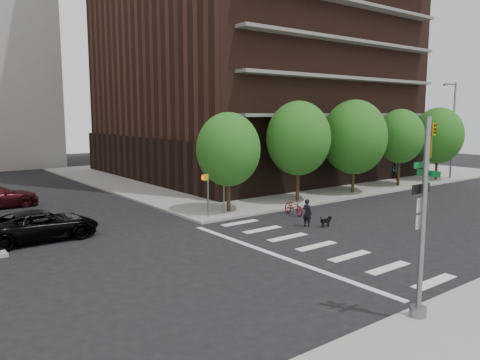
# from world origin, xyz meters

# --- Properties ---
(ground) EXTENTS (120.00, 120.00, 0.00)m
(ground) POSITION_xyz_m (0.00, 0.00, 0.00)
(ground) COLOR black
(ground) RESTS_ON ground
(sidewalk_ne) EXTENTS (39.00, 33.00, 0.15)m
(sidewalk_ne) POSITION_xyz_m (20.50, 23.50, 0.07)
(sidewalk_ne) COLOR gray
(sidewalk_ne) RESTS_ON ground
(crosswalk) EXTENTS (3.85, 13.00, 0.01)m
(crosswalk) POSITION_xyz_m (2.21, -0.00, 0.01)
(crosswalk) COLOR silver
(crosswalk) RESTS_ON ground
(tree_a) EXTENTS (4.00, 4.00, 5.90)m
(tree_a) POSITION_xyz_m (4.00, 8.50, 4.04)
(tree_a) COLOR #301E11
(tree_a) RESTS_ON sidewalk_ne
(tree_b) EXTENTS (4.50, 4.50, 6.65)m
(tree_b) POSITION_xyz_m (10.00, 8.50, 4.54)
(tree_b) COLOR #301E11
(tree_b) RESTS_ON sidewalk_ne
(tree_c) EXTENTS (5.00, 5.00, 6.80)m
(tree_c) POSITION_xyz_m (16.00, 8.50, 4.45)
(tree_c) COLOR #301E11
(tree_c) RESTS_ON sidewalk_ne
(tree_d) EXTENTS (4.00, 4.00, 6.20)m
(tree_d) POSITION_xyz_m (22.00, 8.50, 4.34)
(tree_d) COLOR #301E11
(tree_d) RESTS_ON sidewalk_ne
(tree_e) EXTENTS (4.50, 4.50, 6.35)m
(tree_e) POSITION_xyz_m (28.00, 8.50, 4.25)
(tree_e) COLOR #301E11
(tree_e) RESTS_ON sidewalk_ne
(traffic_signal) EXTENTS (0.90, 0.75, 6.00)m
(traffic_signal) POSITION_xyz_m (-0.47, -7.49, 2.70)
(traffic_signal) COLOR slate
(traffic_signal) RESTS_ON sidewalk_s
(pedestrian_signal) EXTENTS (2.18, 0.67, 2.60)m
(pedestrian_signal) POSITION_xyz_m (2.32, 7.92, 1.85)
(pedestrian_signal) COLOR slate
(pedestrian_signal) RESTS_ON sidewalk_ne
(streetlamp) EXTENTS (2.14, 0.22, 9.00)m
(streetlamp) POSITION_xyz_m (29.82, 8.20, 5.29)
(streetlamp) COLOR slate
(streetlamp) RESTS_ON sidewalk_ne
(parked_car_black) EXTENTS (2.53, 5.45, 1.51)m
(parked_car_black) POSITION_xyz_m (-7.07, 9.04, 0.76)
(parked_car_black) COLOR black
(parked_car_black) RESTS_ON ground
(scooter) EXTENTS (0.97, 2.00, 1.01)m
(scooter) POSITION_xyz_m (7.01, 5.74, 0.50)
(scooter) COLOR maroon
(scooter) RESTS_ON ground
(dog_walker) EXTENTS (0.61, 0.44, 1.55)m
(dog_walker) POSITION_xyz_m (5.45, 3.05, 0.78)
(dog_walker) COLOR black
(dog_walker) RESTS_ON ground
(dog) EXTENTS (0.67, 0.27, 0.56)m
(dog) POSITION_xyz_m (6.24, 2.36, 0.35)
(dog) COLOR black
(dog) RESTS_ON ground
(pedestrian_far) EXTENTS (0.92, 0.78, 1.67)m
(pedestrian_far) POSITION_xyz_m (25.34, 11.00, 0.99)
(pedestrian_far) COLOR navy
(pedestrian_far) RESTS_ON sidewalk_ne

